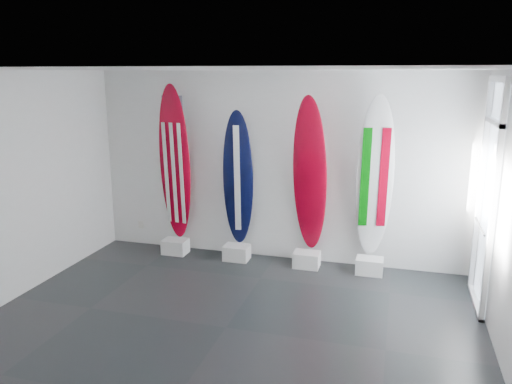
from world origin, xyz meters
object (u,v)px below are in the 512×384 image
(surfboard_swiss, at_px, (310,175))
(surfboard_italy, at_px, (375,178))
(surfboard_navy, at_px, (238,179))
(surfboard_usa, at_px, (175,163))

(surfboard_swiss, xyz_separation_m, surfboard_italy, (0.96, 0.00, 0.01))
(surfboard_navy, height_order, surfboard_swiss, surfboard_swiss)
(surfboard_swiss, relative_size, surfboard_italy, 0.99)
(surfboard_usa, bearing_deg, surfboard_italy, 8.22)
(surfboard_usa, xyz_separation_m, surfboard_swiss, (2.23, 0.00, -0.07))
(surfboard_navy, distance_m, surfboard_italy, 2.11)
(surfboard_usa, bearing_deg, surfboard_navy, 8.22)
(surfboard_navy, distance_m, surfboard_swiss, 1.15)
(surfboard_italy, bearing_deg, surfboard_usa, 170.16)
(surfboard_usa, relative_size, surfboard_swiss, 1.06)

